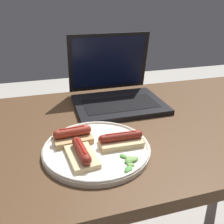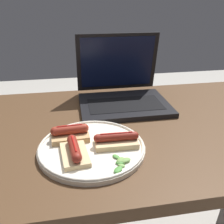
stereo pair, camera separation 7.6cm
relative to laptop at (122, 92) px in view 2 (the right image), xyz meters
The scene contains 7 objects.
desk 0.22m from the laptop, 86.93° to the right, with size 1.49×0.70×0.76m.
laptop is the anchor object (origin of this frame).
plate 0.35m from the laptop, 115.81° to the right, with size 0.29×0.29×0.02m.
sausage_toast_left 0.40m from the laptop, 119.46° to the right, with size 0.08×0.12×0.04m.
sausage_toast_middle 0.33m from the laptop, 104.70° to the right, with size 0.12×0.06×0.04m.
sausage_toast_right 0.33m from the laptop, 128.44° to the right, with size 0.11×0.07×0.04m.
salad_pile 0.41m from the laptop, 102.32° to the right, with size 0.06×0.08×0.01m.
Camera 2 is at (-0.20, -0.70, 1.15)m, focal length 40.00 mm.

